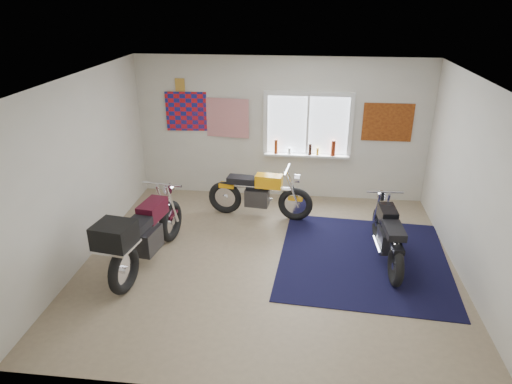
# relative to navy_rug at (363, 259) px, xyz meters

# --- Properties ---
(ground) EXTENTS (5.50, 5.50, 0.00)m
(ground) POSITION_rel_navy_rug_xyz_m (-1.43, -0.22, -0.01)
(ground) COLOR #9E896B
(ground) RESTS_ON ground
(room_shell) EXTENTS (5.50, 5.50, 5.50)m
(room_shell) POSITION_rel_navy_rug_xyz_m (-1.43, -0.22, 1.63)
(room_shell) COLOR white
(room_shell) RESTS_ON ground
(navy_rug) EXTENTS (2.67, 2.76, 0.01)m
(navy_rug) POSITION_rel_navy_rug_xyz_m (0.00, 0.00, 0.00)
(navy_rug) COLOR black
(navy_rug) RESTS_ON ground
(window_assembly) EXTENTS (1.66, 0.17, 1.26)m
(window_assembly) POSITION_rel_navy_rug_xyz_m (-0.93, 2.24, 1.36)
(window_assembly) COLOR white
(window_assembly) RESTS_ON room_shell
(oil_bottles) EXTENTS (1.16, 0.09, 0.30)m
(oil_bottles) POSITION_rel_navy_rug_xyz_m (-0.85, 2.18, 1.02)
(oil_bottles) COLOR maroon
(oil_bottles) RESTS_ON window_assembly
(flag_display) EXTENTS (1.60, 0.10, 1.17)m
(flag_display) POSITION_rel_navy_rug_xyz_m (-3.33, 2.26, 2.14)
(flag_display) COLOR red
(flag_display) RESTS_ON room_shell
(triumph_poster) EXTENTS (0.90, 0.03, 0.70)m
(triumph_poster) POSITION_rel_navy_rug_xyz_m (0.52, 2.26, 1.54)
(triumph_poster) COLOR #A54C14
(triumph_poster) RESTS_ON room_shell
(yellow_triumph) EXTENTS (1.91, 0.57, 0.96)m
(yellow_triumph) POSITION_rel_navy_rug_xyz_m (-1.73, 1.28, 0.42)
(yellow_triumph) COLOR black
(yellow_triumph) RESTS_ON ground
(black_chrome_bike) EXTENTS (0.56, 1.83, 0.94)m
(black_chrome_bike) POSITION_rel_navy_rug_xyz_m (0.32, 0.02, 0.40)
(black_chrome_bike) COLOR black
(black_chrome_bike) RESTS_ON navy_rug
(maroon_tourer) EXTENTS (0.80, 2.14, 1.08)m
(maroon_tourer) POSITION_rel_navy_rug_xyz_m (-3.20, -0.63, 0.56)
(maroon_tourer) COLOR black
(maroon_tourer) RESTS_ON ground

